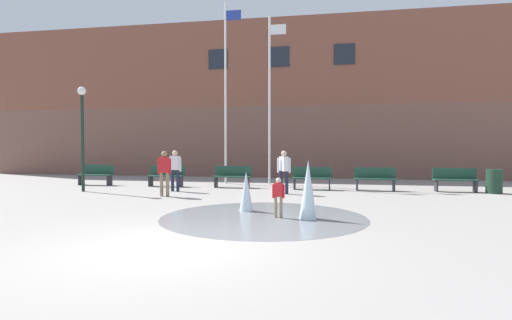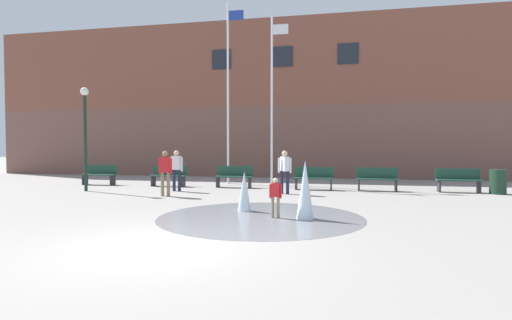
% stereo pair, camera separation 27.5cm
% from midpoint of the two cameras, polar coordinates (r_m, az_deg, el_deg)
% --- Properties ---
extents(ground_plane, '(100.00, 100.00, 0.00)m').
position_cam_midpoint_polar(ground_plane, '(7.30, -12.12, -11.99)').
color(ground_plane, gray).
extents(library_building, '(36.00, 6.05, 8.88)m').
position_cam_midpoint_polar(library_building, '(25.30, 5.08, 8.07)').
color(library_building, brown).
rests_on(library_building, ground).
extents(splash_fountain, '(5.10, 5.10, 1.42)m').
position_cam_midpoint_polar(splash_fountain, '(10.05, 3.43, -5.61)').
color(splash_fountain, gray).
rests_on(splash_fountain, ground).
extents(park_bench_far_left, '(1.60, 0.44, 0.91)m').
position_cam_midpoint_polar(park_bench_far_left, '(19.48, -21.08, -1.91)').
color(park_bench_far_left, '#28282D').
rests_on(park_bench_far_left, ground).
extents(park_bench_under_left_flagpole, '(1.60, 0.44, 0.91)m').
position_cam_midpoint_polar(park_bench_under_left_flagpole, '(17.90, -11.94, -2.15)').
color(park_bench_under_left_flagpole, '#28282D').
rests_on(park_bench_under_left_flagpole, ground).
extents(park_bench_center, '(1.60, 0.44, 0.91)m').
position_cam_midpoint_polar(park_bench_center, '(17.01, -2.69, -2.33)').
color(park_bench_center, '#28282D').
rests_on(park_bench_center, ground).
extents(park_bench_under_right_flagpole, '(1.60, 0.44, 0.91)m').
position_cam_midpoint_polar(park_bench_under_right_flagpole, '(16.34, 8.71, -2.53)').
color(park_bench_under_right_flagpole, '#28282D').
rests_on(park_bench_under_right_flagpole, ground).
extents(park_bench_near_trashcan, '(1.60, 0.44, 0.91)m').
position_cam_midpoint_polar(park_bench_near_trashcan, '(16.46, 17.37, -2.56)').
color(park_bench_near_trashcan, '#28282D').
rests_on(park_bench_near_trashcan, ground).
extents(park_bench_far_right, '(1.60, 0.44, 0.91)m').
position_cam_midpoint_polar(park_bench_far_right, '(17.15, 27.34, -2.51)').
color(park_bench_far_right, '#28282D').
rests_on(park_bench_far_right, ground).
extents(child_in_fountain, '(0.31, 0.14, 0.99)m').
position_cam_midpoint_polar(child_in_fountain, '(9.81, 3.61, -4.92)').
color(child_in_fountain, '#89755B').
rests_on(child_in_fountain, ground).
extents(adult_in_red, '(0.50, 0.29, 1.59)m').
position_cam_midpoint_polar(adult_in_red, '(14.32, -12.30, -1.36)').
color(adult_in_red, '#89755B').
rests_on(adult_in_red, ground).
extents(teen_by_trashcan, '(0.50, 0.39, 1.59)m').
position_cam_midpoint_polar(teen_by_trashcan, '(14.70, 4.65, -1.23)').
color(teen_by_trashcan, '#1E233D').
rests_on(teen_by_trashcan, ground).
extents(adult_watching, '(0.50, 0.24, 1.59)m').
position_cam_midpoint_polar(adult_watching, '(15.85, -10.79, -1.03)').
color(adult_watching, '#1E233D').
rests_on(adult_watching, ground).
extents(flagpole_left, '(0.80, 0.10, 8.45)m').
position_cam_midpoint_polar(flagpole_left, '(19.00, -3.52, 10.21)').
color(flagpole_left, silver).
rests_on(flagpole_left, ground).
extents(flagpole_right, '(0.80, 0.10, 7.69)m').
position_cam_midpoint_polar(flagpole_right, '(18.52, 2.80, 9.21)').
color(flagpole_right, silver).
rests_on(flagpole_right, ground).
extents(lamp_post_left_lane, '(0.32, 0.32, 4.05)m').
position_cam_midpoint_polar(lamp_post_left_lane, '(16.91, -22.81, 4.79)').
color(lamp_post_left_lane, '#192D23').
rests_on(lamp_post_left_lane, ground).
extents(trash_can, '(0.56, 0.56, 0.90)m').
position_cam_midpoint_polar(trash_can, '(17.22, 31.68, -2.67)').
color(trash_can, '#193323').
rests_on(trash_can, ground).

